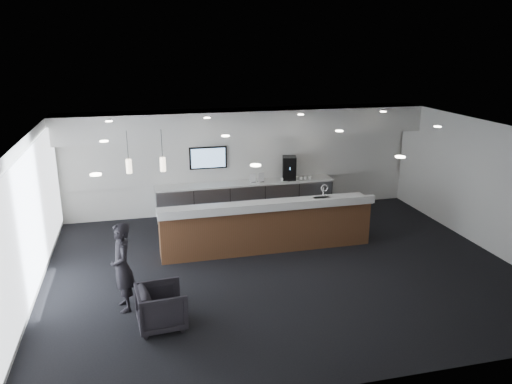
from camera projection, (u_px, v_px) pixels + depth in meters
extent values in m
plane|color=black|center=(282.00, 267.00, 10.94)|extent=(10.00, 10.00, 0.00)
cube|color=black|center=(284.00, 132.00, 10.07)|extent=(10.00, 8.00, 0.02)
cube|color=silver|center=(243.00, 160.00, 14.22)|extent=(10.00, 0.02, 3.00)
cube|color=silver|center=(28.00, 222.00, 9.37)|extent=(0.02, 8.00, 3.00)
cube|color=silver|center=(488.00, 187.00, 11.64)|extent=(0.02, 8.00, 3.00)
cube|color=silver|center=(246.00, 123.00, 13.47)|extent=(10.00, 0.90, 0.70)
cube|color=silver|center=(243.00, 157.00, 14.17)|extent=(9.80, 0.06, 1.40)
cube|color=#A3B6C4|center=(30.00, 222.00, 9.38)|extent=(0.04, 7.36, 2.55)
cube|color=#97989F|center=(246.00, 199.00, 14.19)|extent=(5.00, 0.60, 0.90)
cube|color=silver|center=(245.00, 183.00, 14.05)|extent=(5.06, 0.66, 0.05)
cylinder|color=white|center=(176.00, 206.00, 13.43)|extent=(0.60, 0.02, 0.02)
cylinder|color=white|center=(212.00, 204.00, 13.65)|extent=(0.60, 0.02, 0.02)
cylinder|color=white|center=(248.00, 201.00, 13.88)|extent=(0.60, 0.02, 0.02)
cylinder|color=white|center=(282.00, 198.00, 14.11)|extent=(0.60, 0.02, 0.02)
cylinder|color=white|center=(316.00, 196.00, 14.34)|extent=(0.60, 0.02, 0.02)
cube|color=black|center=(208.00, 158.00, 13.87)|extent=(1.05, 0.07, 0.62)
cube|color=#2B69AE|center=(208.00, 158.00, 13.83)|extent=(0.95, 0.01, 0.54)
cylinder|color=beige|center=(163.00, 165.00, 10.48)|extent=(0.12, 0.12, 0.30)
cylinder|color=beige|center=(129.00, 167.00, 10.33)|extent=(0.12, 0.12, 0.30)
cube|color=#54341C|center=(267.00, 228.00, 11.80)|extent=(5.00, 0.74, 1.05)
cube|color=silver|center=(267.00, 206.00, 11.63)|extent=(5.08, 0.82, 0.06)
cube|color=silver|center=(271.00, 207.00, 11.25)|extent=(5.07, 0.16, 0.18)
cylinder|color=white|center=(323.00, 193.00, 12.02)|extent=(0.04, 0.04, 0.28)
torus|color=white|center=(324.00, 188.00, 11.92)|extent=(0.19, 0.03, 0.19)
cube|color=black|center=(289.00, 168.00, 14.26)|extent=(0.48, 0.51, 0.67)
cube|color=white|center=(291.00, 181.00, 14.13)|extent=(0.24, 0.12, 0.02)
cube|color=white|center=(253.00, 178.00, 13.99)|extent=(0.18, 0.06, 0.25)
cube|color=white|center=(261.00, 178.00, 14.02)|extent=(0.19, 0.09, 0.26)
imported|color=black|center=(161.00, 307.00, 8.57)|extent=(0.88, 0.86, 0.74)
imported|color=black|center=(122.00, 267.00, 9.02)|extent=(0.51, 0.67, 1.67)
imported|color=white|center=(310.00, 178.00, 14.35)|extent=(0.09, 0.09, 0.08)
imported|color=white|center=(305.00, 178.00, 14.32)|extent=(0.12, 0.12, 0.08)
imported|color=white|center=(301.00, 178.00, 14.29)|extent=(0.11, 0.11, 0.08)
imported|color=white|center=(296.00, 179.00, 14.26)|extent=(0.11, 0.11, 0.08)
imported|color=white|center=(291.00, 179.00, 14.22)|extent=(0.12, 0.12, 0.08)
imported|color=white|center=(287.00, 179.00, 14.19)|extent=(0.10, 0.10, 0.08)
imported|color=white|center=(282.00, 180.00, 14.16)|extent=(0.13, 0.13, 0.08)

